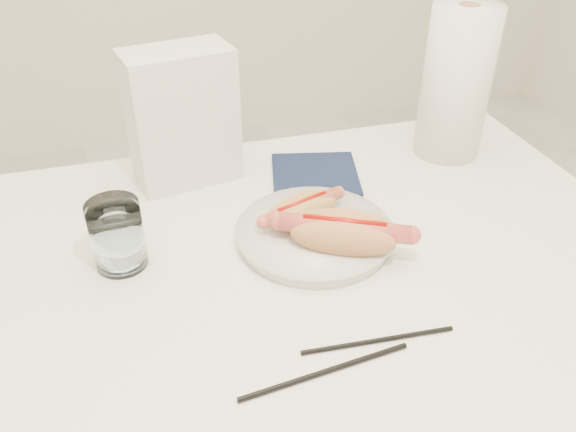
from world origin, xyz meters
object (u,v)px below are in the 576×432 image
object	(u,v)px
plate	(314,235)
paper_towel_roll	(456,83)
napkin_box	(182,117)
hotdog_right	(344,233)
table	(286,286)
hotdog_left	(302,210)
water_glass	(117,235)

from	to	relation	value
plate	paper_towel_roll	distance (m)	0.44
paper_towel_roll	plate	bearing A→B (deg)	-148.53
paper_towel_roll	napkin_box	bearing A→B (deg)	175.49
plate	napkin_box	distance (m)	0.33
hotdog_right	paper_towel_roll	xyz separation A→B (m)	(0.33, 0.27, 0.10)
table	hotdog_left	size ratio (longest dim) A/B	7.98
hotdog_left	hotdog_right	size ratio (longest dim) A/B	0.78
hotdog_right	water_glass	bearing A→B (deg)	-166.57
hotdog_right	water_glass	size ratio (longest dim) A/B	1.76
napkin_box	water_glass	bearing A→B (deg)	-130.79
table	water_glass	distance (m)	0.28
water_glass	paper_towel_roll	bearing A→B (deg)	16.38
plate	hotdog_right	bearing A→B (deg)	-61.23
table	napkin_box	bearing A→B (deg)	110.75
table	water_glass	xyz separation A→B (m)	(-0.25, 0.06, 0.11)
hotdog_right	napkin_box	bearing A→B (deg)	148.73
hotdog_right	napkin_box	distance (m)	0.38
hotdog_right	table	bearing A→B (deg)	-167.40
plate	hotdog_right	size ratio (longest dim) A/B	1.28
table	paper_towel_roll	distance (m)	0.52
napkin_box	paper_towel_roll	size ratio (longest dim) A/B	0.84
water_glass	plate	bearing A→B (deg)	-4.59
hotdog_left	paper_towel_roll	bearing A→B (deg)	7.60
hotdog_left	water_glass	bearing A→B (deg)	162.48
table	water_glass	size ratio (longest dim) A/B	10.98
paper_towel_roll	water_glass	bearing A→B (deg)	-163.62
hotdog_left	water_glass	xyz separation A→B (m)	(-0.29, -0.01, 0.01)
napkin_box	paper_towel_roll	xyz separation A→B (m)	(0.52, -0.04, 0.02)
table	napkin_box	xyz separation A→B (m)	(-0.11, 0.29, 0.18)
plate	napkin_box	world-z (taller)	napkin_box
table	paper_towel_roll	xyz separation A→B (m)	(0.41, 0.25, 0.21)
plate	water_glass	size ratio (longest dim) A/B	2.25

